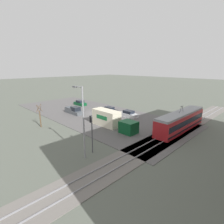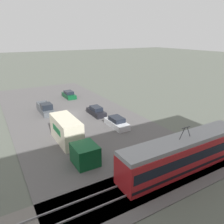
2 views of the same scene
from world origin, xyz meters
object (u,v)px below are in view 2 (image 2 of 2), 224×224
(sedan_car_1, at_px, (69,95))
(sedan_car_0, at_px, (96,111))
(pickup_truck, at_px, (46,109))
(sedan_car_2, at_px, (117,123))
(box_truck, at_px, (70,135))
(light_rail_tram, at_px, (183,153))

(sedan_car_1, bearing_deg, sedan_car_0, -88.51)
(pickup_truck, bearing_deg, sedan_car_2, 123.32)
(sedan_car_1, relative_size, sedan_car_2, 0.97)
(box_truck, bearing_deg, sedan_car_0, -132.08)
(box_truck, bearing_deg, sedan_car_2, -163.93)
(light_rail_tram, distance_m, pickup_truck, 25.31)
(box_truck, relative_size, pickup_truck, 1.76)
(pickup_truck, distance_m, sedan_car_2, 13.84)
(box_truck, xyz_separation_m, sedan_car_1, (-7.37, -21.34, -0.86))
(pickup_truck, relative_size, sedan_car_1, 1.33)
(box_truck, height_order, pickup_truck, box_truck)
(sedan_car_0, height_order, sedan_car_2, sedan_car_2)
(light_rail_tram, distance_m, box_truck, 13.12)
(box_truck, bearing_deg, light_rail_tram, 129.26)
(sedan_car_1, bearing_deg, pickup_truck, -132.85)
(pickup_truck, distance_m, sedan_car_0, 9.01)
(sedan_car_1, height_order, sedan_car_2, sedan_car_2)
(light_rail_tram, xyz_separation_m, sedan_car_0, (0.60, -18.69, -1.05))
(sedan_car_1, bearing_deg, light_rail_tram, -88.31)
(light_rail_tram, relative_size, box_truck, 1.42)
(light_rail_tram, bearing_deg, sedan_car_1, -88.31)
(light_rail_tram, relative_size, pickup_truck, 2.50)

